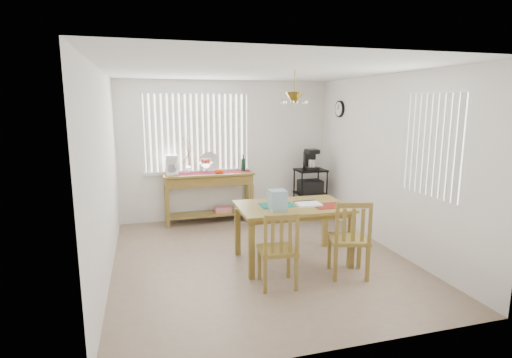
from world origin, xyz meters
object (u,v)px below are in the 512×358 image
object	(u,v)px
cart_items	(311,160)
chair_left	(278,250)
sideboard	(209,185)
wire_cart	(310,188)
dining_table	(292,212)
chair_right	(349,239)

from	to	relation	value
cart_items	chair_left	size ratio (longest dim) A/B	0.41
cart_items	chair_left	bearing A→B (deg)	-120.17
sideboard	chair_left	world-z (taller)	chair_left
wire_cart	cart_items	xyz separation A→B (m)	(0.00, 0.01, 0.55)
sideboard	chair_left	bearing A→B (deg)	-83.19
cart_items	dining_table	world-z (taller)	cart_items
cart_items	dining_table	size ratio (longest dim) A/B	0.25
wire_cart	chair_left	distance (m)	3.12
sideboard	wire_cart	xyz separation A→B (m)	(1.92, -0.21, -0.13)
dining_table	chair_left	world-z (taller)	chair_left
dining_table	chair_left	bearing A→B (deg)	-122.12
sideboard	chair_right	bearing A→B (deg)	-65.57
wire_cart	cart_items	world-z (taller)	cart_items
wire_cart	chair_right	bearing A→B (deg)	-103.01
sideboard	chair_left	xyz separation A→B (m)	(0.35, -2.91, -0.23)
sideboard	chair_left	size ratio (longest dim) A/B	1.75
cart_items	wire_cart	bearing A→B (deg)	-90.00
chair_left	chair_right	bearing A→B (deg)	2.08
cart_items	chair_left	world-z (taller)	cart_items
dining_table	chair_right	size ratio (longest dim) A/B	1.51
chair_left	chair_right	distance (m)	0.96
cart_items	chair_left	xyz separation A→B (m)	(-1.57, -2.71, -0.66)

